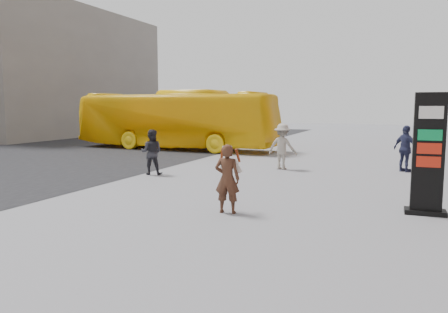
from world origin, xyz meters
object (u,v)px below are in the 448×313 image
at_px(woman, 227,178).
at_px(pedestrian_a, 152,152).
at_px(pedestrian_b, 282,147).
at_px(info_pylon, 428,154).
at_px(bus, 175,120).
at_px(pedestrian_c, 406,149).

relative_size(woman, pedestrian_a, 0.99).
bearing_deg(pedestrian_b, woman, 102.59).
relative_size(info_pylon, pedestrian_b, 1.56).
bearing_deg(info_pylon, bus, 136.34).
height_order(bus, pedestrian_c, bus).
relative_size(info_pylon, bus, 0.23).
bearing_deg(pedestrian_b, bus, -27.60).
bearing_deg(pedestrian_c, info_pylon, 132.05).
xyz_separation_m(woman, pedestrian_c, (3.73, 8.19, 0.05)).
distance_m(woman, pedestrian_a, 6.12).
bearing_deg(bus, pedestrian_b, -122.99).
distance_m(pedestrian_a, pedestrian_b, 4.94).
distance_m(pedestrian_b, pedestrian_c, 4.48).
relative_size(pedestrian_a, pedestrian_c, 0.93).
relative_size(woman, bus, 0.14).
bearing_deg(bus, pedestrian_a, -154.31).
bearing_deg(bus, woman, -144.48).
relative_size(bus, pedestrian_b, 6.67).
height_order(woman, pedestrian_a, pedestrian_a).
bearing_deg(pedestrian_a, bus, -84.22).
distance_m(woman, bus, 14.88).
height_order(woman, pedestrian_c, pedestrian_c).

